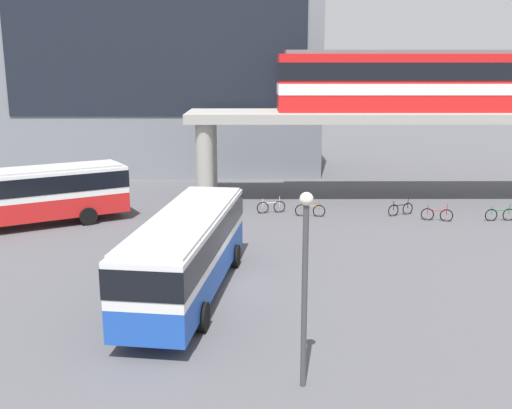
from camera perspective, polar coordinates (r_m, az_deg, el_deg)
The scene contains 12 objects.
ground_plane at distance 33.82m, azimuth -2.36°, elevation -1.73°, with size 120.00×120.00×0.00m, color #515156.
station_building at distance 51.63m, azimuth -8.62°, elevation 13.51°, with size 25.21×10.50×18.26m.
elevated_platform at distance 40.89m, azimuth 17.21°, elevation 7.34°, with size 32.87×5.53×5.80m.
train at distance 40.70m, azimuth 17.35°, elevation 11.28°, with size 21.03×2.96×3.84m.
bus_main at distance 22.86m, azimuth -6.55°, elevation -3.94°, with size 4.03×11.28×3.22m.
bus_secondary at distance 34.76m, azimuth -21.35°, elevation 1.14°, with size 10.86×7.65×3.22m.
bicycle_red at distance 35.62m, azimuth 16.95°, elevation -0.94°, with size 1.74×0.53×1.04m.
bicycle_black at distance 36.38m, azimuth 13.68°, elevation -0.45°, with size 1.66×0.79×1.04m.
bicycle_green at distance 36.84m, azimuth 22.34°, elevation -0.91°, with size 1.79×0.21×1.04m.
bicycle_silver at distance 35.92m, azimuth 1.46°, elevation -0.25°, with size 1.75×0.49×1.04m.
bicycle_brown at distance 35.21m, azimuth 5.21°, elevation -0.57°, with size 1.78×0.28×1.04m.
lamp_post at distance 15.95m, azimuth 4.71°, elevation -6.58°, with size 0.36×0.36×5.51m.
Camera 1 is at (1.22, -22.67, 8.67)m, focal length 41.75 mm.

